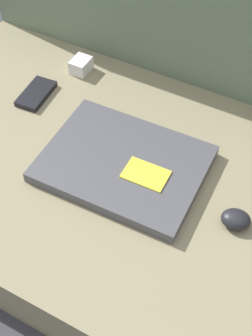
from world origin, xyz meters
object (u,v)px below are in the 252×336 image
Objects in this scene: laptop at (124,164)px; computer_mouse at (236,219)px; phone_black at (36,94)px; charger_brick at (81,65)px.

laptop is 0.26m from computer_mouse.
laptop is 0.31m from phone_black.
computer_mouse is at bearing -26.58° from charger_brick.
computer_mouse is 0.60× the size of phone_black.
phone_black is (-0.29, 0.10, -0.01)m from laptop.
charger_brick is (-0.25, 0.23, 0.01)m from laptop.
computer_mouse is 0.56m from phone_black.
charger_brick is at bearing 135.44° from laptop.
laptop is at bearing -23.16° from phone_black.
charger_brick is (-0.50, 0.25, 0.00)m from computer_mouse.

